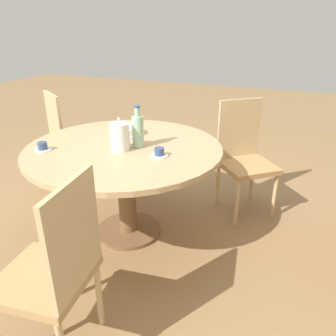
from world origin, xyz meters
TOP-DOWN VIEW (x-y plane):
  - ground_plane at (0.00, 0.00)m, footprint 14.00×14.00m
  - dining_table at (0.00, 0.00)m, footprint 1.43×1.43m
  - chair_a at (-0.52, -0.93)m, footprint 0.58×0.58m
  - chair_b at (1.04, 0.21)m, footprint 0.47×0.47m
  - chair_c at (-0.75, 0.75)m, footprint 0.59×0.59m
  - coffee_pot at (0.07, 0.02)m, footprint 0.13×0.13m
  - water_bottle at (-0.03, 0.10)m, footprint 0.08×0.08m
  - cake_main at (-0.26, -0.12)m, footprint 0.26×0.26m
  - cup_a at (0.29, -0.48)m, footprint 0.12×0.12m
  - cup_b at (0.08, 0.32)m, footprint 0.12×0.12m

SIDE VIEW (x-z plane):
  - ground_plane at x=0.00m, z-range 0.00..0.00m
  - chair_a at x=-0.52m, z-range 0.02..1.00m
  - chair_b at x=1.04m, z-range 0.02..1.00m
  - chair_c at x=-0.75m, z-range 0.02..1.00m
  - dining_table at x=0.00m, z-range 0.25..0.99m
  - cup_a at x=0.29m, z-range 0.74..0.80m
  - cup_b at x=0.08m, z-range 0.74..0.80m
  - cake_main at x=-0.26m, z-range 0.74..0.81m
  - coffee_pot at x=0.07m, z-range 0.73..0.97m
  - water_bottle at x=-0.03m, z-range 0.72..1.02m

